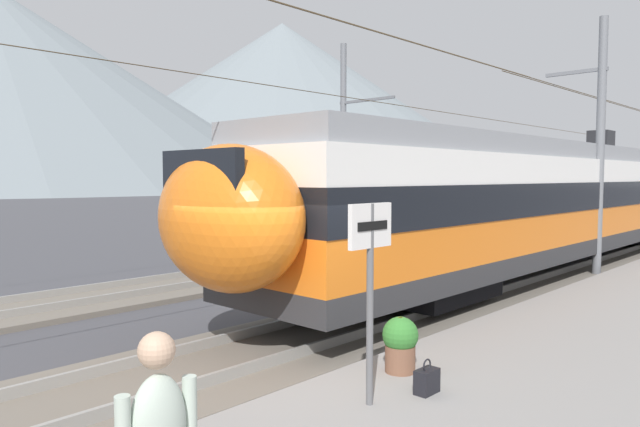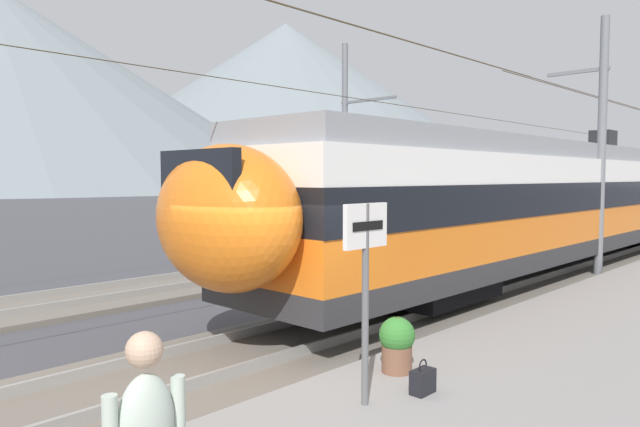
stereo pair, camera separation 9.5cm
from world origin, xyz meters
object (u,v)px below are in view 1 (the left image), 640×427
train_far_track (542,189)px  catenary_mast_far_side (347,143)px  handbag_near_sign (427,381)px  train_near_platform (552,199)px  potted_plant_platform_edge (400,341)px  platform_sign (370,258)px  catenary_mast_mid (596,142)px

train_far_track → catenary_mast_far_side: 14.24m
catenary_mast_far_side → handbag_near_sign: size_ratio=108.32×
train_near_platform → catenary_mast_far_side: 8.40m
train_far_track → potted_plant_platform_edge: (-25.26, -8.54, -1.51)m
potted_plant_platform_edge → train_far_track: bearing=18.7°
catenary_mast_far_side → platform_sign: 16.85m
train_far_track → platform_sign: size_ratio=14.82×
platform_sign → handbag_near_sign: bearing=-21.5°
handbag_near_sign → potted_plant_platform_edge: bearing=59.2°
train_near_platform → potted_plant_platform_edge: 11.90m
catenary_mast_far_side → handbag_near_sign: (-11.73, -11.39, -3.80)m
platform_sign → potted_plant_platform_edge: platform_sign is taller
train_near_platform → catenary_mast_far_side: (-0.19, 8.15, 2.03)m
train_near_platform → train_far_track: (13.73, 5.98, 0.01)m
train_near_platform → handbag_near_sign: train_near_platform is taller
train_near_platform → catenary_mast_mid: (-0.31, -1.34, 1.67)m
platform_sign → potted_plant_platform_edge: (1.14, 0.39, -1.27)m
catenary_mast_far_side → potted_plant_platform_edge: (-11.33, -10.71, -3.54)m
train_near_platform → potted_plant_platform_edge: train_near_platform is taller
handbag_near_sign → train_far_track: bearing=19.8°
catenary_mast_mid → potted_plant_platform_edge: bearing=-173.8°
potted_plant_platform_edge → catenary_mast_mid: bearing=6.2°
train_near_platform → catenary_mast_mid: 2.16m
train_far_track → catenary_mast_mid: size_ratio=0.75×
handbag_near_sign → potted_plant_platform_edge: size_ratio=0.57×
catenary_mast_far_side → train_far_track: bearing=-8.9°
train_near_platform → catenary_mast_mid: bearing=-103.1°
catenary_mast_mid → catenary_mast_far_side: catenary_mast_far_side is taller
train_far_track → catenary_mast_mid: (-14.05, -7.31, 1.66)m
potted_plant_platform_edge → catenary_mast_far_side: bearing=43.4°
train_near_platform → potted_plant_platform_edge: bearing=-167.5°
train_far_track → handbag_near_sign: 27.32m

